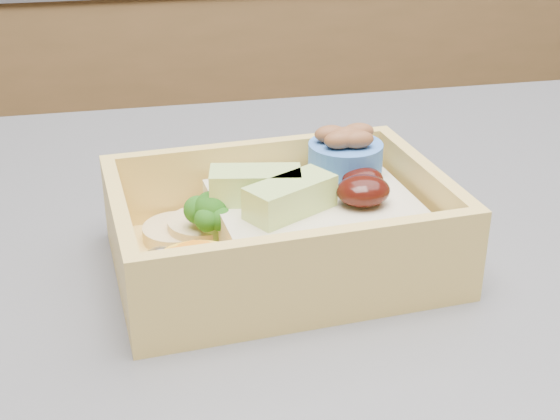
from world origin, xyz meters
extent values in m
cube|color=brown|center=(0.00, 1.20, 0.45)|extent=(3.20, 0.60, 0.90)
cube|color=#ECC361|center=(-0.12, 0.05, 0.92)|extent=(0.17, 0.13, 0.01)
cube|color=#ECC361|center=(-0.12, 0.10, 0.95)|extent=(0.17, 0.02, 0.04)
cube|color=#ECC361|center=(-0.11, -0.01, 0.95)|extent=(0.17, 0.02, 0.04)
cube|color=#ECC361|center=(-0.04, 0.05, 0.95)|extent=(0.02, 0.10, 0.04)
cube|color=#ECC361|center=(-0.19, 0.04, 0.95)|extent=(0.02, 0.10, 0.04)
cube|color=#C1AD88|center=(-0.10, 0.05, 0.94)|extent=(0.11, 0.10, 0.03)
ellipsoid|color=black|center=(-0.07, 0.04, 0.96)|extent=(0.03, 0.03, 0.02)
ellipsoid|color=black|center=(-0.07, 0.06, 0.96)|extent=(0.02, 0.02, 0.01)
cube|color=#BDDE74|center=(-0.11, 0.04, 0.96)|extent=(0.05, 0.04, 0.02)
cube|color=#BDDE74|center=(-0.13, 0.06, 0.96)|extent=(0.05, 0.03, 0.02)
cylinder|color=#759F55|center=(-0.15, 0.06, 0.93)|extent=(0.01, 0.01, 0.01)
sphere|color=#236216|center=(-0.15, 0.06, 0.95)|extent=(0.02, 0.02, 0.02)
sphere|color=#236216|center=(-0.14, 0.06, 0.95)|extent=(0.01, 0.01, 0.01)
sphere|color=#236216|center=(-0.15, 0.06, 0.95)|extent=(0.01, 0.01, 0.01)
sphere|color=#236216|center=(-0.14, 0.05, 0.95)|extent=(0.01, 0.01, 0.01)
sphere|color=#236216|center=(-0.15, 0.05, 0.95)|extent=(0.01, 0.01, 0.01)
sphere|color=#236216|center=(-0.15, 0.07, 0.95)|extent=(0.01, 0.01, 0.01)
cylinder|color=yellow|center=(-0.16, 0.02, 0.94)|extent=(0.04, 0.04, 0.02)
cylinder|color=orange|center=(-0.16, 0.02, 0.95)|extent=(0.02, 0.02, 0.00)
cylinder|color=orange|center=(-0.17, 0.01, 0.95)|extent=(0.02, 0.02, 0.00)
cylinder|color=tan|center=(-0.17, 0.07, 0.93)|extent=(0.04, 0.04, 0.01)
cylinder|color=tan|center=(-0.15, 0.07, 0.94)|extent=(0.04, 0.04, 0.01)
ellipsoid|color=silver|center=(-0.14, 0.08, 0.94)|extent=(0.02, 0.02, 0.02)
ellipsoid|color=silver|center=(-0.18, 0.03, 0.94)|extent=(0.02, 0.02, 0.02)
cylinder|color=#3E76D5|center=(-0.07, 0.08, 0.96)|extent=(0.04, 0.04, 0.02)
ellipsoid|color=brown|center=(-0.07, 0.08, 0.98)|extent=(0.02, 0.01, 0.01)
ellipsoid|color=brown|center=(-0.06, 0.08, 0.98)|extent=(0.02, 0.01, 0.01)
ellipsoid|color=brown|center=(-0.08, 0.08, 0.98)|extent=(0.02, 0.01, 0.01)
ellipsoid|color=brown|center=(-0.07, 0.07, 0.98)|extent=(0.02, 0.01, 0.01)
ellipsoid|color=brown|center=(-0.08, 0.07, 0.98)|extent=(0.02, 0.01, 0.01)
camera|label=1|loc=(-0.19, -0.30, 1.12)|focal=50.00mm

